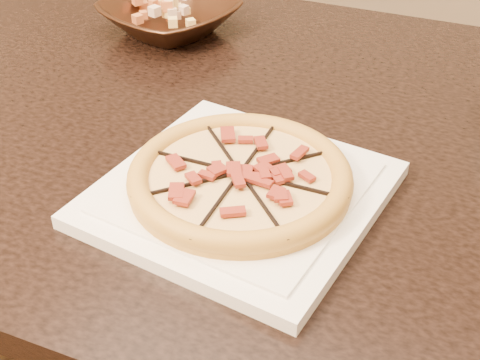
{
  "coord_description": "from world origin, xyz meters",
  "views": [
    {
      "loc": [
        0.49,
        -0.63,
        1.25
      ],
      "look_at": [
        0.17,
        -0.08,
        0.78
      ],
      "focal_mm": 50.0,
      "sensor_mm": 36.0,
      "label": 1
    }
  ],
  "objects_px": {
    "dining_table": "(241,170)",
    "pizza": "(240,177)",
    "bronze_bowl": "(170,17)",
    "plate": "(240,193)"
  },
  "relations": [
    {
      "from": "plate",
      "to": "pizza",
      "type": "xyz_separation_m",
      "value": [
        -0.0,
        0.0,
        0.02
      ]
    },
    {
      "from": "bronze_bowl",
      "to": "dining_table",
      "type": "bearing_deg",
      "value": -37.03
    },
    {
      "from": "plate",
      "to": "bronze_bowl",
      "type": "height_order",
      "value": "bronze_bowl"
    },
    {
      "from": "pizza",
      "to": "bronze_bowl",
      "type": "relative_size",
      "value": 1.17
    },
    {
      "from": "dining_table",
      "to": "plate",
      "type": "distance_m",
      "value": 0.23
    },
    {
      "from": "pizza",
      "to": "bronze_bowl",
      "type": "bearing_deg",
      "value": 133.86
    },
    {
      "from": "plate",
      "to": "bronze_bowl",
      "type": "distance_m",
      "value": 0.52
    },
    {
      "from": "dining_table",
      "to": "pizza",
      "type": "xyz_separation_m",
      "value": [
        0.1,
        -0.18,
        0.13
      ]
    },
    {
      "from": "dining_table",
      "to": "pizza",
      "type": "height_order",
      "value": "pizza"
    },
    {
      "from": "dining_table",
      "to": "bronze_bowl",
      "type": "height_order",
      "value": "bronze_bowl"
    }
  ]
}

